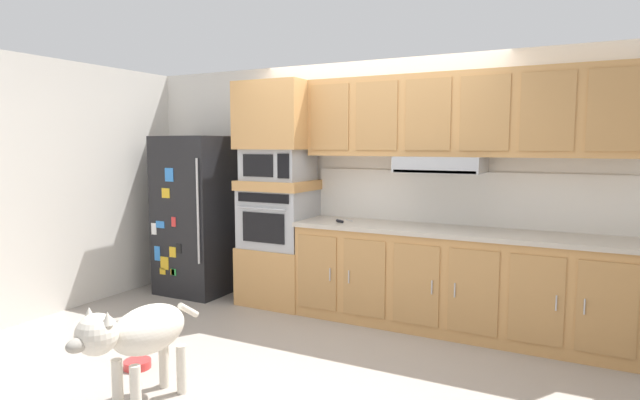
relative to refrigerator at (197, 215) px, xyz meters
The scene contains 16 objects.
ground_plane 2.29m from the refrigerator, 18.70° to the right, with size 9.60×9.60×0.00m, color #9E9389.
back_kitchen_wall 2.09m from the refrigerator, 12.11° to the left, with size 6.20×0.12×2.50m, color silver.
side_panel_left 1.11m from the refrigerator, 139.41° to the right, with size 0.12×7.10×2.50m, color silver.
refrigerator is the anchor object (origin of this frame).
oven_base_cabinet 1.19m from the refrigerator, ahead, with size 0.74×0.62×0.60m, color tan.
built_in_oven 1.04m from the refrigerator, ahead, with size 0.70×0.62×0.60m.
appliance_mid_shelf 1.11m from the refrigerator, ahead, with size 0.74×0.62×0.10m, color tan.
microwave 1.19m from the refrigerator, ahead, with size 0.64×0.54×0.32m.
appliance_upper_cabinet 1.50m from the refrigerator, ahead, with size 0.74×0.62×0.68m, color tan.
lower_cabinet_run 2.90m from the refrigerator, ahead, with size 2.91×0.63×0.88m.
countertop_slab 2.86m from the refrigerator, ahead, with size 2.95×0.64×0.04m, color #BCB2A3.
backsplash_panel 2.90m from the refrigerator, ahead, with size 2.95×0.02×0.50m, color silver.
upper_cabinet_with_hood 3.04m from the refrigerator, ahead, with size 2.91×0.48×0.88m.
screwdriver 1.80m from the refrigerator, ahead, with size 0.16×0.17×0.03m.
dog 2.70m from the refrigerator, 57.40° to the right, with size 0.34×1.01×0.72m.
dog_food_bowl 2.25m from the refrigerator, 62.09° to the right, with size 0.20×0.20×0.06m.
Camera 1 is at (1.92, -3.88, 1.66)m, focal length 29.47 mm.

